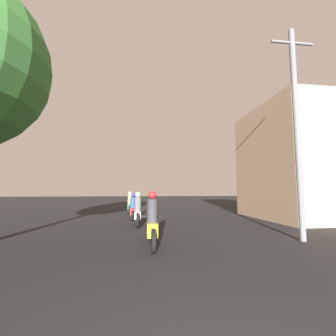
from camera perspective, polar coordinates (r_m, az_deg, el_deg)
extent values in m
cylinder|color=black|center=(7.79, -4.38, -15.67)|extent=(0.10, 0.64, 0.64)
cylinder|color=black|center=(6.37, -3.75, -17.97)|extent=(0.10, 0.64, 0.64)
cube|color=gold|center=(7.04, -4.09, -15.13)|extent=(0.30, 0.92, 0.39)
cylinder|color=black|center=(7.47, -4.26, -12.28)|extent=(0.60, 0.04, 0.04)
cylinder|color=#2D2D33|center=(6.88, -4.02, -10.78)|extent=(0.32, 0.32, 0.69)
sphere|color=#A51919|center=(6.86, -3.99, -6.89)|extent=(0.24, 0.24, 0.24)
cylinder|color=black|center=(11.64, -7.68, -12.20)|extent=(0.10, 0.68, 0.68)
cylinder|color=black|center=(10.31, -7.76, -13.05)|extent=(0.10, 0.68, 0.68)
cube|color=#ADADB2|center=(10.96, -7.71, -11.75)|extent=(0.30, 0.82, 0.33)
cylinder|color=black|center=(11.36, -7.66, -10.20)|extent=(0.60, 0.04, 0.04)
cylinder|color=#4C514C|center=(10.83, -7.68, -9.13)|extent=(0.32, 0.32, 0.69)
sphere|color=silver|center=(10.81, -7.64, -6.68)|extent=(0.24, 0.24, 0.24)
cylinder|color=black|center=(14.14, -8.83, -11.22)|extent=(0.10, 0.57, 0.57)
cylinder|color=black|center=(12.79, -9.03, -11.82)|extent=(0.10, 0.57, 0.57)
cube|color=red|center=(13.45, -8.91, -10.73)|extent=(0.30, 0.86, 0.37)
cylinder|color=black|center=(13.86, -8.83, -9.40)|extent=(0.60, 0.04, 0.04)
cylinder|color=navy|center=(13.33, -8.89, -8.70)|extent=(0.32, 0.32, 0.60)
sphere|color=navy|center=(13.31, -8.86, -6.91)|extent=(0.24, 0.24, 0.24)
cylinder|color=black|center=(17.77, -9.58, -10.00)|extent=(0.10, 0.59, 0.59)
cylinder|color=black|center=(16.48, -9.78, -10.35)|extent=(0.10, 0.59, 0.59)
cube|color=#1E6B33|center=(17.11, -9.67, -9.47)|extent=(0.30, 0.92, 0.42)
cylinder|color=black|center=(17.51, -9.58, -8.37)|extent=(0.60, 0.04, 0.04)
cylinder|color=#B28E47|center=(16.99, -9.65, -7.78)|extent=(0.32, 0.32, 0.60)
sphere|color=silver|center=(16.98, -9.63, -6.36)|extent=(0.24, 0.24, 0.24)
cube|color=tan|center=(15.43, 28.85, 1.18)|extent=(4.20, 6.29, 6.64)
cylinder|color=slate|center=(9.06, 29.92, 8.22)|extent=(0.20, 0.20, 7.47)
cylinder|color=slate|center=(10.28, 28.95, 26.04)|extent=(1.60, 0.10, 0.10)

